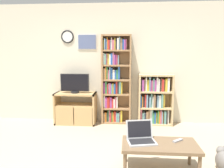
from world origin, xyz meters
TOP-DOWN VIEW (x-y plane):
  - wall_back at (-0.01, 2.41)m, footprint 5.89×0.09m
  - tv_stand at (-0.75, 2.13)m, footprint 0.88×0.42m
  - television at (-0.76, 2.14)m, footprint 0.61×0.18m
  - bookshelf_tall at (0.10, 2.26)m, footprint 0.63×0.25m
  - bookshelf_short at (0.96, 2.23)m, footprint 0.72×0.30m
  - coffee_table at (0.82, 0.29)m, footprint 0.98×0.50m
  - laptop at (0.57, 0.34)m, footprint 0.41×0.36m
  - remote_near_laptop at (1.06, 0.38)m, footprint 0.15×0.13m
  - cat at (1.66, 0.37)m, footprint 0.28×0.51m

SIDE VIEW (x-z plane):
  - cat at x=1.66m, z-range -0.01..0.30m
  - coffee_table at x=0.82m, z-range 0.15..0.53m
  - tv_stand at x=-0.75m, z-range 0.00..0.68m
  - remote_near_laptop at x=1.06m, z-range 0.38..0.40m
  - laptop at x=0.57m, z-range 0.31..0.58m
  - bookshelf_short at x=0.96m, z-range -0.02..1.07m
  - television at x=-0.76m, z-range 0.68..1.10m
  - bookshelf_tall at x=0.10m, z-range 0.00..1.92m
  - wall_back at x=-0.01m, z-range 0.00..2.60m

